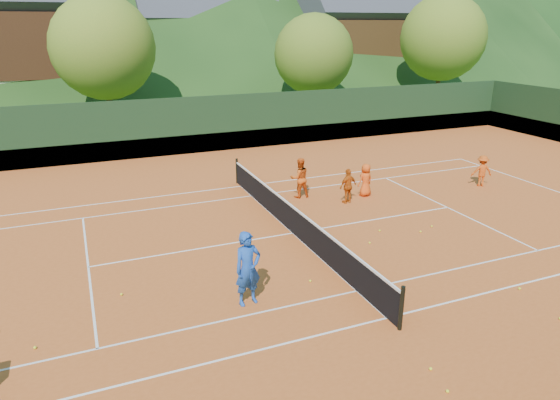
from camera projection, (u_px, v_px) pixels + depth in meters
name	position (u px, v px, depth m)	size (l,w,h in m)	color
ground	(293.00, 234.00, 16.55)	(400.00, 400.00, 0.00)	#2D4D18
clay_court	(293.00, 233.00, 16.55)	(40.00, 24.00, 0.02)	#BA511E
coach	(248.00, 269.00, 12.10)	(0.69, 0.45, 1.90)	#1B4EB5
student_a	(300.00, 178.00, 19.74)	(0.78, 0.61, 1.60)	#E35614
student_b	(348.00, 186.00, 19.14)	(0.80, 0.33, 1.36)	#CF5912
student_c	(366.00, 180.00, 19.94)	(0.65, 0.42, 1.33)	#F45215
student_d	(482.00, 171.00, 21.18)	(0.86, 0.49, 1.33)	#D14C12
tennis_ball_1	(380.00, 231.00, 16.66)	(0.07, 0.07, 0.07)	#E5F428
tennis_ball_2	(431.00, 369.00, 9.98)	(0.07, 0.07, 0.07)	#E5F428
tennis_ball_4	(337.00, 254.00, 14.98)	(0.07, 0.07, 0.07)	#E5F428
tennis_ball_7	(432.00, 226.00, 17.03)	(0.07, 0.07, 0.07)	#E5F428
tennis_ball_9	(35.00, 348.00, 10.64)	(0.07, 0.07, 0.07)	#E5F428
tennis_ball_10	(560.00, 318.00, 11.69)	(0.07, 0.07, 0.07)	#E5F428
tennis_ball_11	(121.00, 294.00, 12.73)	(0.07, 0.07, 0.07)	#E5F428
tennis_ball_12	(310.00, 281.00, 13.40)	(0.07, 0.07, 0.07)	#E5F428
tennis_ball_13	(334.00, 266.00, 14.25)	(0.07, 0.07, 0.07)	#E5F428
tennis_ball_15	(421.00, 232.00, 16.58)	(0.07, 0.07, 0.07)	#E5F428
tennis_ball_16	(520.00, 289.00, 13.01)	(0.07, 0.07, 0.07)	#E5F428
tennis_ball_17	(370.00, 243.00, 15.73)	(0.07, 0.07, 0.07)	#E5F428
tennis_ball_18	(448.00, 391.00, 9.38)	(0.07, 0.07, 0.07)	#E5F428
court_lines	(293.00, 233.00, 16.55)	(23.83, 11.03, 0.00)	white
tennis_net	(293.00, 219.00, 16.38)	(0.10, 12.07, 1.10)	black
perimeter_fence	(293.00, 198.00, 16.13)	(40.40, 24.24, 3.00)	black
chalet_left	(8.00, 37.00, 37.19)	(13.80, 9.93, 12.92)	beige
chalet_mid	(205.00, 42.00, 46.67)	(12.65, 8.82, 11.45)	beige
chalet_right	(357.00, 38.00, 48.15)	(11.50, 8.82, 11.91)	beige
tree_b	(103.00, 48.00, 30.80)	(6.40, 6.40, 8.40)	#432C1A
tree_c	(314.00, 54.00, 35.20)	(5.60, 5.60, 7.35)	#3D2718
tree_d	(443.00, 38.00, 40.07)	(6.80, 6.80, 8.93)	#422B1A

